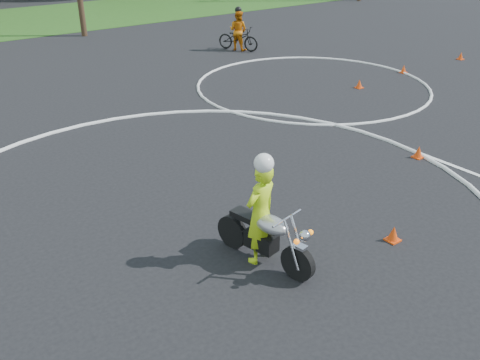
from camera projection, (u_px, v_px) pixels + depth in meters
ground at (298, 282)px, 8.69m from camera, size 120.00×120.00×0.00m
course_markings at (243, 161)px, 12.97m from camera, size 19.05×19.05×0.12m
primary_motorcycle at (266, 236)px, 8.95m from camera, size 0.71×2.04×1.08m
rider_primary_grp at (261, 211)px, 8.85m from camera, size 0.73×0.55×2.01m
rider_second_grp at (238, 35)px, 23.35m from camera, size 1.41×2.04×1.86m
traffic_cones at (408, 123)px, 14.96m from camera, size 16.75×9.83×0.30m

